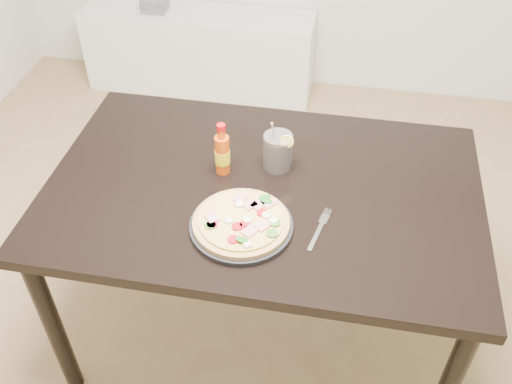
% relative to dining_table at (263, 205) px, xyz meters
% --- Properties ---
extents(dining_table, '(1.40, 0.90, 0.75)m').
position_rel_dining_table_xyz_m(dining_table, '(0.00, 0.00, 0.00)').
color(dining_table, black).
rests_on(dining_table, ground).
extents(plate, '(0.31, 0.31, 0.02)m').
position_rel_dining_table_xyz_m(plate, '(-0.03, -0.20, 0.09)').
color(plate, black).
rests_on(plate, dining_table).
extents(pizza, '(0.29, 0.29, 0.03)m').
position_rel_dining_table_xyz_m(pizza, '(-0.03, -0.20, 0.11)').
color(pizza, tan).
rests_on(pizza, plate).
extents(hot_sauce_bottle, '(0.06, 0.06, 0.19)m').
position_rel_dining_table_xyz_m(hot_sauce_bottle, '(-0.14, 0.05, 0.16)').
color(hot_sauce_bottle, '#D64A0C').
rests_on(hot_sauce_bottle, dining_table).
extents(cola_cup, '(0.10, 0.10, 0.19)m').
position_rel_dining_table_xyz_m(cola_cup, '(0.03, 0.11, 0.14)').
color(cola_cup, black).
rests_on(cola_cup, dining_table).
extents(fork, '(0.06, 0.19, 0.00)m').
position_rel_dining_table_xyz_m(fork, '(0.20, -0.16, 0.09)').
color(fork, silver).
rests_on(fork, dining_table).
extents(media_console, '(1.40, 0.34, 0.50)m').
position_rel_dining_table_xyz_m(media_console, '(-0.70, 1.74, -0.42)').
color(media_console, white).
rests_on(media_console, ground).
extents(cd_stack, '(0.14, 0.12, 0.08)m').
position_rel_dining_table_xyz_m(cd_stack, '(-0.95, 1.72, -0.13)').
color(cd_stack, slate).
rests_on(cd_stack, media_console).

